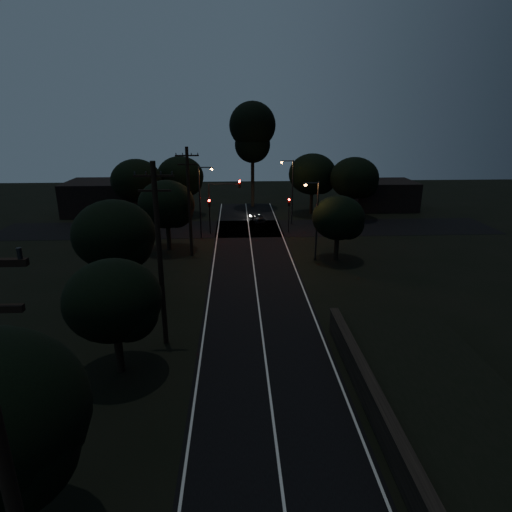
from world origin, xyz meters
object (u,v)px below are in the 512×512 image
utility_pole_near (13,503)px  utility_pole_far (189,201)px  streetlight_b (291,188)px  car (258,218)px  streetlight_c (315,216)px  signal_right (289,209)px  signal_mast (224,197)px  utility_pole_mid (160,254)px  signal_left (209,210)px  streetlight_a (201,198)px  tall_pine (252,132)px

utility_pole_near → utility_pole_far: utility_pole_near is taller
streetlight_b → car: streetlight_b is taller
streetlight_c → car: bearing=106.7°
signal_right → car: size_ratio=1.29×
streetlight_b → signal_mast: bearing=-154.0°
signal_right → car: (-3.33, 5.19, -2.29)m
signal_mast → utility_pole_far: bearing=-111.1°
signal_right → streetlight_c: 10.18m
utility_pole_near → signal_mast: bearing=85.8°
streetlight_c → utility_pole_near: bearing=-110.3°
utility_pole_near → signal_right: utility_pole_near is taller
utility_pole_mid → signal_left: 25.19m
streetlight_a → streetlight_b: same height
streetlight_a → car: streetlight_a is taller
utility_pole_far → streetlight_b: 16.51m
utility_pole_far → streetlight_c: bearing=-9.6°
utility_pole_near → streetlight_c: utility_pole_near is taller
streetlight_b → signal_right: bearing=-100.0°
streetlight_b → tall_pine: bearing=111.4°
streetlight_b → car: (-4.03, 1.18, -4.09)m
utility_pole_far → streetlight_b: (11.31, 12.00, -0.85)m
utility_pole_mid → car: 31.47m
utility_pole_mid → utility_pole_near: bearing=-90.0°
utility_pole_far → signal_left: size_ratio=2.56×
utility_pole_near → signal_right: 43.44m
utility_pole_far → streetlight_a: size_ratio=1.31×
streetlight_b → utility_pole_near: bearing=-103.8°
signal_left → streetlight_a: streetlight_a is taller
streetlight_a → utility_pole_far: bearing=-96.6°
signal_right → streetlight_a: (-9.91, -1.99, 1.80)m
signal_mast → streetlight_a: size_ratio=0.78×
utility_pole_mid → streetlight_c: utility_pole_mid is taller
signal_right → streetlight_a: bearing=-168.7°
signal_left → signal_right: 9.20m
car → utility_pole_mid: bearing=61.6°
utility_pole_far → signal_mast: 8.64m
signal_mast → streetlight_c: (8.74, -9.99, 0.01)m
signal_mast → streetlight_c: bearing=-48.8°
signal_right → streetlight_c: size_ratio=0.55×
utility_pole_near → streetlight_b: utility_pole_near is taller
streetlight_a → streetlight_b: 12.19m
signal_mast → streetlight_a: streetlight_a is taller
utility_pole_far → tall_pine: tall_pine is taller
streetlight_b → streetlight_c: (0.52, -14.00, -0.29)m
streetlight_a → streetlight_b: size_ratio=1.00×
streetlight_b → utility_pole_far: bearing=-133.3°
utility_pole_mid → signal_right: size_ratio=2.68×
utility_pole_near → streetlight_a: (0.69, 40.00, -1.61)m
tall_pine → signal_mast: size_ratio=2.41×
tall_pine → utility_pole_mid: bearing=-99.9°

